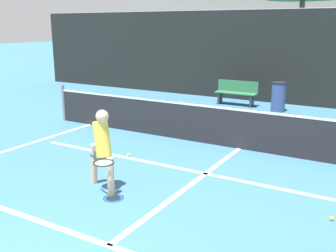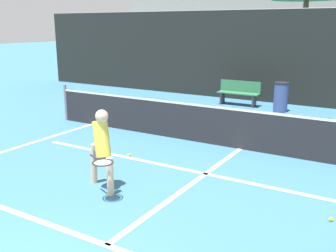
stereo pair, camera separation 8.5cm
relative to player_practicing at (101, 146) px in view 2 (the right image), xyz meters
name	(u,v)px [view 2 (the right image)]	position (x,y,z in m)	size (l,w,h in m)	color
court_baseline_near	(107,245)	(1.19, -1.35, -0.79)	(11.00, 0.10, 0.01)	white
court_service_line	(206,174)	(1.19, 1.59, -0.79)	(8.25, 0.10, 0.01)	white
court_center_mark	(192,183)	(1.19, 1.04, -0.79)	(0.10, 4.78, 0.01)	white
court_sideline_left	(24,145)	(-3.32, 1.04, -0.79)	(0.10, 5.78, 0.01)	white
net	(241,128)	(1.19, 3.42, -0.28)	(11.09, 0.09, 1.07)	slate
fence_back	(305,58)	(1.19, 9.34, 0.87)	(24.00, 0.06, 3.33)	black
player_practicing	(101,146)	(0.00, 0.00, 0.00)	(1.00, 0.84, 1.43)	#DBAD84
tennis_ball_scattered_0	(129,155)	(-0.69, 1.68, -0.76)	(0.07, 0.07, 0.07)	#D1E033
tennis_ball_scattered_2	(331,219)	(3.58, 0.84, -0.76)	(0.07, 0.07, 0.07)	#D1E033
tennis_ball_scattered_4	(106,142)	(-1.75, 2.16, -0.76)	(0.07, 0.07, 0.07)	#D1E033
courtside_bench	(239,92)	(-0.72, 8.24, -0.33)	(1.49, 0.39, 0.86)	#33724C
trash_bin	(281,97)	(0.85, 7.94, -0.30)	(0.48, 0.48, 0.97)	#384C7F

